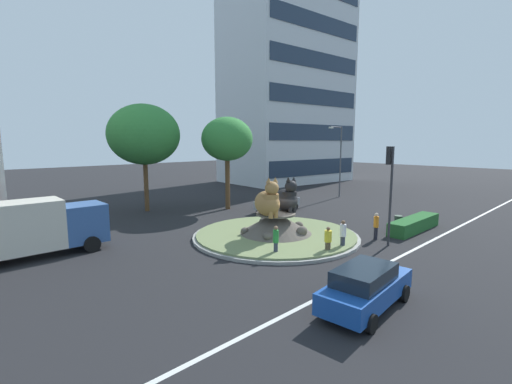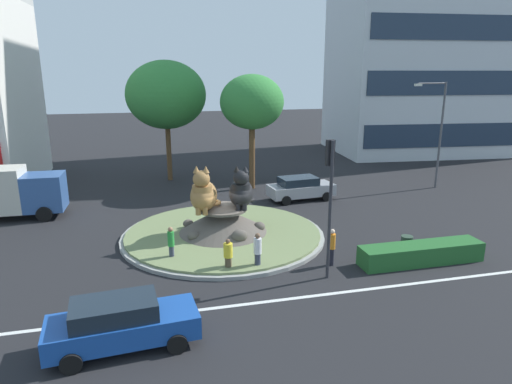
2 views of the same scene
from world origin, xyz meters
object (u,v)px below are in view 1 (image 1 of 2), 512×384
Objects in this scene: pedestrian_green_shirt at (276,240)px; litter_bin at (398,222)px; pedestrian_orange_shirt at (376,225)px; second_tree_near_tower at (227,139)px; hatchback_near_shophouse at (277,202)px; office_tower at (287,67)px; broadleaf_tree_behind_island at (144,135)px; traffic_light_mast at (390,178)px; parked_car_right at (366,286)px; cat_statue_tabby at (268,202)px; streetlight_arm at (339,156)px; pedestrian_white_shirt at (343,234)px; cat_statue_black at (287,198)px; pedestrian_yellow_shirt at (328,240)px; delivery_box_truck at (28,228)px.

litter_bin is (11.06, -1.73, -0.47)m from pedestrian_green_shirt.
pedestrian_orange_shirt is 1.93× the size of litter_bin.
second_tree_near_tower is 7.22m from hatchback_near_shophouse.
office_tower is 3.71× the size of broadleaf_tree_behind_island.
traffic_light_mast is 1.23× the size of parked_car_right.
pedestrian_green_shirt reaches higher than parked_car_right.
broadleaf_tree_behind_island is (-5.41, 19.85, 2.72)m from traffic_light_mast.
cat_statue_tabby is 0.42× the size of traffic_light_mast.
streetlight_arm is 22.37m from pedestrian_green_shirt.
streetlight_arm is 14.76m from litter_bin.
pedestrian_white_shirt is 7.18m from parked_car_right.
traffic_light_mast is at bearing 34.55° from cat_statue_black.
pedestrian_orange_shirt is at bearing -72.06° from broadleaf_tree_behind_island.
broadleaf_tree_behind_island reaches higher than pedestrian_white_shirt.
office_tower reaches higher than litter_bin.
cat_statue_tabby is 1.42× the size of pedestrian_orange_shirt.
pedestrian_green_shirt is (-28.64, -24.56, -16.61)m from office_tower.
streetlight_arm is at bearing -13.57° from second_tree_near_tower.
pedestrian_white_shirt is (1.78, -4.25, -1.58)m from cat_statue_tabby.
second_tree_near_tower is 21.45m from parked_car_right.
cat_statue_tabby is 3.42m from pedestrian_green_shirt.
litter_bin is (13.01, 4.65, -0.41)m from parked_car_right.
second_tree_near_tower is 4.81× the size of pedestrian_white_shirt.
pedestrian_white_shirt is at bearing -179.07° from litter_bin.
pedestrian_yellow_shirt is at bearing 42.68° from parked_car_right.
second_tree_near_tower is at bearing -74.84° from pedestrian_yellow_shirt.
hatchback_near_shophouse is at bearing 48.40° from parked_car_right.
parked_car_right is 0.64× the size of delivery_box_truck.
broadleaf_tree_behind_island is (-2.94, 14.06, 4.33)m from cat_statue_black.
cat_statue_black is 0.25× the size of broadleaf_tree_behind_island.
delivery_box_truck is (-16.68, 10.95, 0.74)m from pedestrian_orange_shirt.
cat_statue_tabby is 2.73× the size of litter_bin.
cat_statue_black is 0.31× the size of delivery_box_truck.
second_tree_near_tower is at bearing 60.44° from parked_car_right.
cat_statue_black is 14.91m from delivery_box_truck.
office_tower reaches higher than delivery_box_truck.
traffic_light_mast is 12.45m from hatchback_near_shophouse.
delivery_box_truck is at bearing -155.36° from pedestrian_orange_shirt.
hatchback_near_shophouse is (8.33, -8.19, -5.94)m from broadleaf_tree_behind_island.
traffic_light_mast reaches higher than pedestrian_yellow_shirt.
litter_bin is at bearing 63.21° from pedestrian_orange_shirt.
second_tree_near_tower is 15.17m from pedestrian_green_shirt.
broadleaf_tree_behind_island is at bearing 85.53° from pedestrian_green_shirt.
delivery_box_truck reaches higher than parked_car_right.
delivery_box_truck reaches higher than pedestrian_white_shirt.
office_tower is at bearing 34.04° from hatchback_near_shophouse.
traffic_light_mast is 20.76m from broadleaf_tree_behind_island.
broadleaf_tree_behind_island is (-27.72, -7.87, -10.74)m from office_tower.
hatchback_near_shophouse is (5.62, 10.36, -0.08)m from pedestrian_white_shirt.
pedestrian_yellow_shirt is 0.21× the size of delivery_box_truck.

